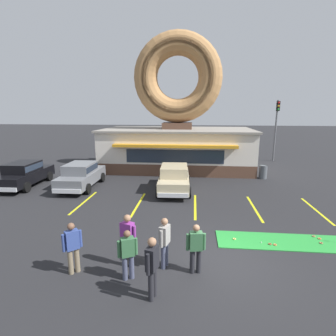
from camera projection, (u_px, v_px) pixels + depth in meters
The scene contains 26 objects.
ground_plane at pixel (222, 261), 8.66m from camera, with size 160.00×160.00×0.00m, color #232326.
donut_shop_building at pixel (177, 124), 21.63m from camera, with size 12.30×6.75×10.96m.
putting_mat at pixel (281, 242), 9.90m from camera, with size 4.78×1.37×0.03m, color green.
mini_donut_near_right at pixel (270, 244), 9.66m from camera, with size 0.13×0.13×0.04m, color brown.
mini_donut_mid_left at pixel (314, 236), 10.26m from camera, with size 0.13×0.13×0.04m, color #A5724C.
mini_donut_mid_centre at pixel (275, 245), 9.61m from camera, with size 0.13×0.13×0.04m, color #D17F47.
mini_donut_mid_right at pixel (234, 239), 10.04m from camera, with size 0.13×0.13×0.04m, color #E5C666.
mini_donut_far_left at pixel (320, 239), 10.06m from camera, with size 0.13×0.13×0.04m, color #D17F47.
mini_donut_far_centre at pixel (321, 243), 9.73m from camera, with size 0.13×0.13×0.04m, color #A5724C.
golf_ball at pixel (261, 242), 9.77m from camera, with size 0.04×0.04×0.04m, color white.
car_champagne at pixel (174, 177), 16.02m from camera, with size 2.13×4.63×1.60m.
car_grey at pixel (81, 174), 16.72m from camera, with size 2.08×4.61×1.60m.
car_black at pixel (24, 173), 17.02m from camera, with size 2.09×4.61×1.60m.
pedestrian_blue_sweater_man at pixel (165, 240), 8.15m from camera, with size 0.34×0.57×1.65m.
pedestrian_hooded_kid at pixel (128, 253), 7.57m from camera, with size 0.54×0.38×1.54m.
pedestrian_leather_jacket_man at pixel (196, 247), 7.87m from camera, with size 0.59×0.30×1.57m.
pedestrian_clipboard_woman at pixel (128, 238), 8.18m from camera, with size 0.56×0.36×1.75m.
pedestrian_beanie_man at pixel (73, 246), 7.85m from camera, with size 0.46×0.43×1.63m.
pedestrian_crossing_woman at pixel (152, 265), 6.75m from camera, with size 0.34×0.58×1.74m.
trash_bin at pixel (263, 172), 18.99m from camera, with size 0.57×0.57×0.97m.
traffic_light_pole at pixel (276, 123), 24.84m from camera, with size 0.28×0.47×5.80m.
parking_stripe_far_left at pixel (84, 202), 14.18m from camera, with size 0.12×3.60×0.01m, color yellow.
parking_stripe_left at pixel (138, 204), 13.89m from camera, with size 0.12×3.60×0.01m, color yellow.
parking_stripe_mid_left at pixel (195, 206), 13.60m from camera, with size 0.12×3.60×0.01m, color yellow.
parking_stripe_centre at pixel (254, 208), 13.32m from camera, with size 0.12×3.60×0.01m, color yellow.
parking_stripe_mid_right at pixel (316, 210), 13.03m from camera, with size 0.12×3.60×0.01m, color yellow.
Camera 1 is at (-1.00, -7.93, 4.88)m, focal length 28.00 mm.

